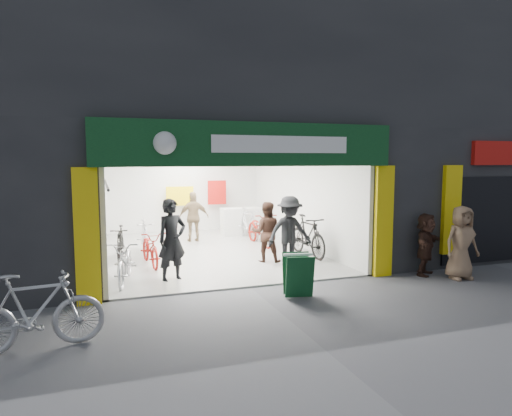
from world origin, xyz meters
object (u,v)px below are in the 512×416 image
bike_right_front (308,236)px  bike_left_front (126,261)px  parked_bike (35,312)px  pedestrian_near (461,243)px  sandwich_board (298,274)px

bike_right_front → bike_left_front: bearing=-169.9°
parked_bike → pedestrian_near: (8.74, 1.16, 0.27)m
pedestrian_near → parked_bike: bearing=-168.2°
bike_left_front → bike_right_front: bearing=23.6°
parked_bike → bike_left_front: bearing=-30.0°
bike_left_front → pedestrian_near: pedestrian_near is taller
bike_right_front → pedestrian_near: bearing=-58.2°
bike_right_front → sandwich_board: 3.82m
bike_left_front → parked_bike: 3.61m
bike_left_front → parked_bike: (-1.44, -3.31, 0.09)m
pedestrian_near → sandwich_board: size_ratio=1.97×
parked_bike → pedestrian_near: bearing=-88.9°
bike_left_front → bike_right_front: 5.13m
parked_bike → pedestrian_near: 8.82m
bike_left_front → pedestrian_near: (7.29, -2.15, 0.36)m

